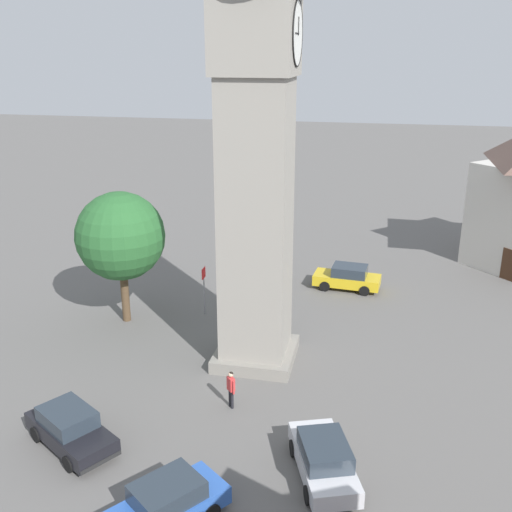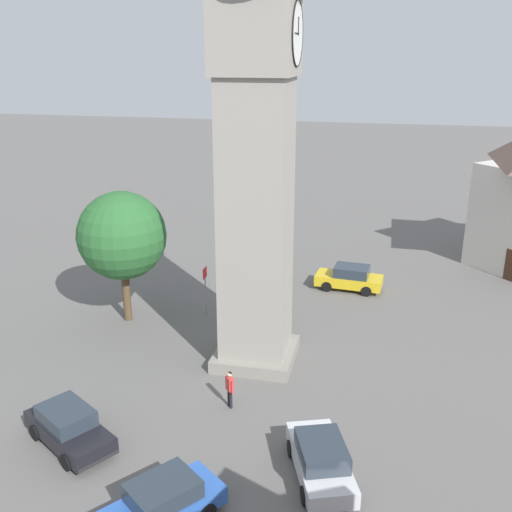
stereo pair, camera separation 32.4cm
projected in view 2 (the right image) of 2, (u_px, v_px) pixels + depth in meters
name	position (u px, v px, depth m)	size (l,w,h in m)	color
ground_plane	(256.00, 359.00, 28.80)	(200.00, 200.00, 0.00)	#605E5B
clock_tower	(256.00, 59.00, 24.18)	(4.51, 4.51, 23.74)	gray
car_blue_kerb	(321.00, 459.00, 20.61)	(4.46, 3.01, 1.53)	silver
car_silver_kerb	(350.00, 278.00, 36.96)	(2.10, 4.27, 1.53)	gold
car_red_corner	(69.00, 427.00, 22.36)	(3.62, 4.39, 1.53)	black
car_white_side	(161.00, 504.00, 18.57)	(4.30, 3.86, 1.53)	#2D5BB7
pedestrian	(230.00, 386.00, 24.62)	(0.44, 0.41, 1.69)	black
tree	(122.00, 236.00, 31.41)	(4.76, 4.76, 7.30)	brown
road_sign	(205.00, 283.00, 33.11)	(0.60, 0.07, 2.80)	gray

